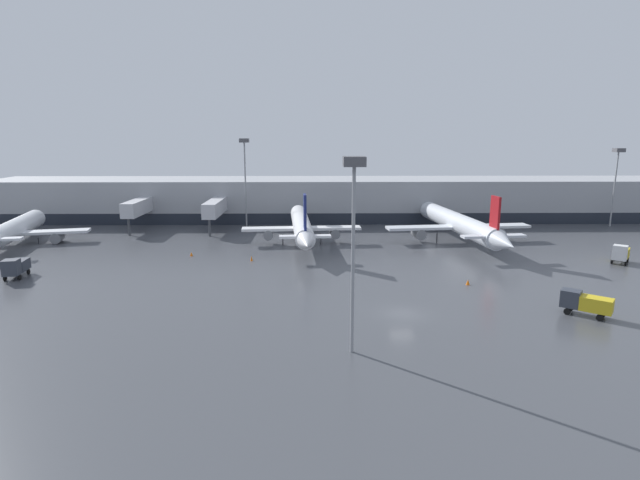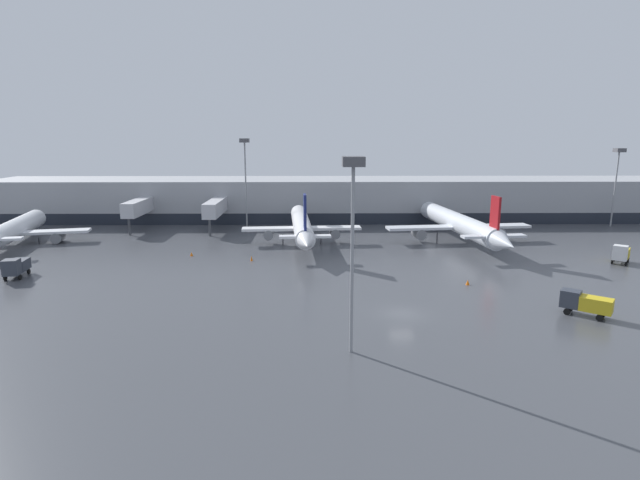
# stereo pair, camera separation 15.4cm
# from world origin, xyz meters

# --- Properties ---
(ground_plane) EXTENTS (320.00, 320.00, 0.00)m
(ground_plane) POSITION_xyz_m (0.00, 0.00, 0.00)
(ground_plane) COLOR #424449
(terminal_building) EXTENTS (160.00, 28.76, 9.00)m
(terminal_building) POSITION_xyz_m (-0.28, 61.88, 4.50)
(terminal_building) COLOR #9EA0A5
(terminal_building) RESTS_ON ground_plane
(parked_jet_0) EXTENTS (25.89, 39.58, 9.71)m
(parked_jet_0) POSITION_xyz_m (16.22, 36.39, 3.27)
(parked_jet_0) COLOR silver
(parked_jet_0) RESTS_ON ground_plane
(parked_jet_1) EXTENTS (20.60, 34.69, 9.99)m
(parked_jet_1) POSITION_xyz_m (-11.43, 34.88, 3.29)
(parked_jet_1) COLOR white
(parked_jet_1) RESTS_ON ground_plane
(parked_jet_2) EXTENTS (24.21, 32.48, 8.42)m
(parked_jet_2) POSITION_xyz_m (-61.03, 34.99, 2.53)
(parked_jet_2) COLOR silver
(parked_jet_2) RESTS_ON ground_plane
(service_truck_0) EXTENTS (2.62, 4.94, 2.74)m
(service_truck_0) POSITION_xyz_m (-48.85, 14.44, 1.52)
(service_truck_0) COLOR #2D333D
(service_truck_0) RESTS_ON ground_plane
(service_truck_1) EXTENTS (3.86, 4.19, 2.86)m
(service_truck_1) POSITION_xyz_m (35.88, 20.89, 1.54)
(service_truck_1) COLOR gold
(service_truck_1) RESTS_ON ground_plane
(service_truck_2) EXTENTS (4.86, 4.30, 2.52)m
(service_truck_2) POSITION_xyz_m (18.96, -0.81, 1.47)
(service_truck_2) COLOR gold
(service_truck_2) RESTS_ON ground_plane
(traffic_cone_2) EXTENTS (0.47, 0.47, 0.61)m
(traffic_cone_2) POSITION_xyz_m (-28.53, 26.30, 0.30)
(traffic_cone_2) COLOR orange
(traffic_cone_2) RESTS_ON ground_plane
(traffic_cone_3) EXTENTS (0.37, 0.37, 0.75)m
(traffic_cone_3) POSITION_xyz_m (-18.71, 22.98, 0.38)
(traffic_cone_3) COLOR orange
(traffic_cone_3) RESTS_ON ground_plane
(traffic_cone_4) EXTENTS (0.48, 0.48, 0.67)m
(traffic_cone_4) POSITION_xyz_m (10.12, 10.35, 0.33)
(traffic_cone_4) COLOR orange
(traffic_cone_4) RESTS_ON ground_plane
(apron_light_mast_0) EXTENTS (1.80, 1.80, 15.98)m
(apron_light_mast_0) POSITION_xyz_m (52.35, 51.38, 12.82)
(apron_light_mast_0) COLOR gray
(apron_light_mast_0) RESTS_ON ground_plane
(apron_light_mast_1) EXTENTS (1.80, 1.80, 16.85)m
(apron_light_mast_1) POSITION_xyz_m (-6.08, -9.39, 13.43)
(apron_light_mast_1) COLOR gray
(apron_light_mast_1) RESTS_ON ground_plane
(apron_light_mast_2) EXTENTS (1.80, 1.80, 17.92)m
(apron_light_mast_2) POSITION_xyz_m (-23.05, 50.76, 14.18)
(apron_light_mast_2) COLOR gray
(apron_light_mast_2) RESTS_ON ground_plane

